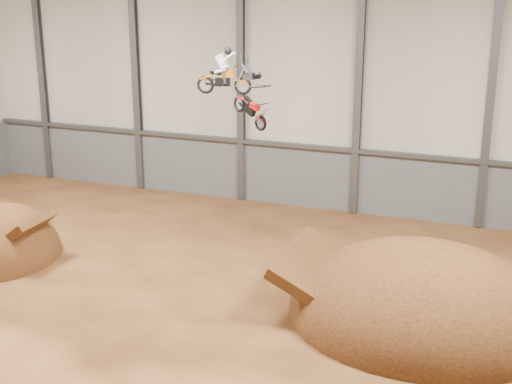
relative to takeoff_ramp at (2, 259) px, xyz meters
The scene contains 13 objects.
floor 10.80m from the takeoff_ramp, 13.57° to the right, with size 40.00×40.00×0.00m, color #4B2A14.
back_wall 17.74m from the takeoff_ramp, 49.91° to the left, with size 40.00×0.10×14.00m, color beige.
lower_band_back 16.31m from the takeoff_ramp, 49.68° to the left, with size 39.80×0.18×3.50m, color slate.
steel_rail 16.49m from the takeoff_ramp, 49.34° to the left, with size 39.80×0.35×0.20m, color #47494F.
steel_column_0 15.41m from the takeoff_ramp, 116.71° to the left, with size 0.40×0.36×13.90m, color #47494F.
steel_column_1 14.13m from the takeoff_ramp, 87.69° to the left, with size 0.40×0.36×13.90m, color #47494F.
steel_column_2 15.84m from the takeoff_ramp, 59.72° to the left, with size 0.40×0.36×13.90m, color #47494F.
steel_column_3 19.77m from the takeoff_ramp, 41.58° to the left, with size 0.40×0.36×13.90m, color #47494F.
steel_column_4 24.89m from the takeoff_ramp, 30.90° to the left, with size 0.40×0.36×13.90m, color #47494F.
takeoff_ramp is the anchor object (origin of this frame).
landing_ramp 19.21m from the takeoff_ramp, ahead, with size 10.31×9.12×5.95m, color #3A1F0E.
fmx_rider_a 13.83m from the takeoff_ramp, 15.91° to the left, with size 2.34×0.89×2.12m, color #C75600, non-canonical shape.
fmx_rider_b 14.97m from the takeoff_ramp, ahead, with size 2.57×0.73×2.20m, color #AA1411, non-canonical shape.
Camera 1 is at (11.47, -22.10, 12.88)m, focal length 50.00 mm.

